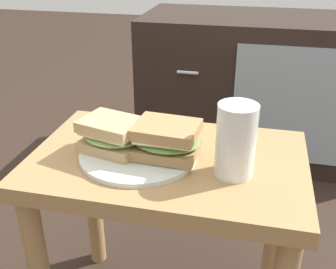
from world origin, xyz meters
The scene contains 6 objects.
side_table centered at (0.00, 0.00, 0.37)m, with size 0.56×0.36×0.46m.
tv_cabinet centered at (0.17, 0.95, 0.29)m, with size 0.96×0.46×0.58m.
plate centered at (-0.06, -0.01, 0.47)m, with size 0.24×0.24×0.01m, color silver.
sandwich_front centered at (-0.11, -0.01, 0.50)m, with size 0.15×0.12×0.07m.
sandwich_back centered at (0.00, -0.01, 0.50)m, with size 0.14×0.11×0.07m.
beer_glass centered at (0.14, -0.04, 0.53)m, with size 0.07×0.07×0.14m.
Camera 1 is at (0.16, -0.70, 0.87)m, focal length 43.25 mm.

